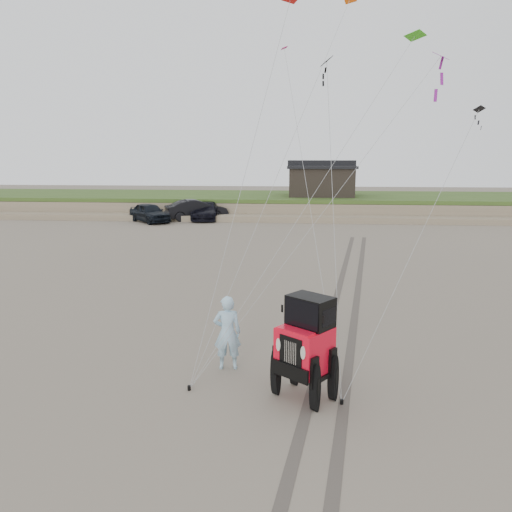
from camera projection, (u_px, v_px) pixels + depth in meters
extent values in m
plane|color=#6B6054|center=(294.00, 383.00, 12.35)|extent=(160.00, 160.00, 0.00)
cube|color=#7A6B54|center=(300.00, 205.00, 49.31)|extent=(160.00, 12.00, 1.40)
cube|color=#2D4719|center=(300.00, 197.00, 49.14)|extent=(160.00, 12.00, 0.35)
cube|color=#7A6B54|center=(299.00, 218.00, 43.06)|extent=(160.00, 3.50, 0.50)
cube|color=black|center=(321.00, 182.00, 47.70)|extent=(6.00, 5.00, 2.60)
cube|color=black|center=(321.00, 167.00, 47.42)|extent=(6.40, 5.40, 0.25)
cube|color=black|center=(322.00, 163.00, 47.34)|extent=(6.40, 1.20, 0.50)
imported|color=black|center=(150.00, 213.00, 41.95)|extent=(4.64, 4.73, 1.61)
imported|color=black|center=(196.00, 210.00, 43.44)|extent=(5.64, 3.93, 1.76)
imported|color=black|center=(207.00, 211.00, 43.68)|extent=(2.30, 5.39, 1.55)
imported|color=#8CCBD8|center=(227.00, 333.00, 13.05)|extent=(0.79, 0.58, 1.99)
cube|color=black|center=(327.00, 61.00, 14.91)|extent=(0.37, 0.52, 0.27)
cube|color=#931A94|center=(441.00, 56.00, 19.20)|extent=(0.90, 1.13, 0.48)
cube|color=#46D325|center=(415.00, 36.00, 18.45)|extent=(0.81, 0.81, 0.28)
cube|color=black|center=(479.00, 109.00, 15.83)|extent=(0.46, 0.46, 0.21)
cube|color=#E21C7E|center=(284.00, 48.00, 20.27)|extent=(0.31, 0.42, 0.11)
cylinder|color=black|center=(189.00, 388.00, 11.99)|extent=(0.08, 0.08, 0.12)
cylinder|color=black|center=(342.00, 402.00, 11.31)|extent=(0.08, 0.08, 0.12)
cube|color=#4C443D|center=(337.00, 296.00, 20.02)|extent=(4.42, 29.74, 0.01)
cube|color=#4C443D|center=(357.00, 296.00, 19.95)|extent=(4.42, 29.74, 0.01)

